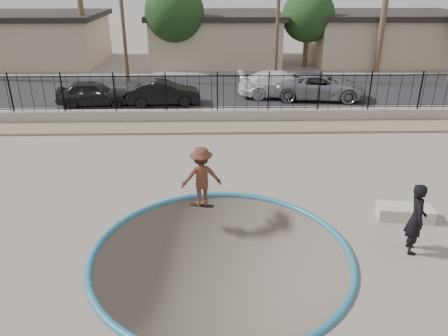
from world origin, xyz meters
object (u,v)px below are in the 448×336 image
skateboard (202,206)px  car_d (319,86)px  videographer (416,219)px  car_c (281,84)px  skater (202,180)px  concrete_ledge (405,212)px  car_b (163,93)px  car_a (93,93)px

skateboard → car_d: 14.38m
videographer → car_c: 15.95m
car_c → car_d: (2.15, -0.61, 0.00)m
skater → skateboard: skater is taller
skateboard → concrete_ledge: bearing=4.2°
skateboard → car_b: (-2.42, 11.80, 0.65)m
skateboard → car_d: (6.55, 12.79, 0.72)m
skateboard → concrete_ledge: (6.17, -0.83, 0.15)m
car_c → videographer: bearing=-177.3°
car_a → skateboard: bearing=-155.9°
skater → car_d: bearing=-126.1°
car_a → car_c: size_ratio=0.78×
car_a → car_d: car_d is taller
car_d → car_b: bearing=102.3°
car_a → videographer: bearing=-144.1°
car_b → car_c: bearing=-82.0°
videographer → car_a: bearing=51.6°
videographer → car_d: size_ratio=0.37×
skater → concrete_ledge: bearing=163.4°
concrete_ledge → car_b: size_ratio=0.39×
skater → car_a: bearing=-70.8°
skateboard → car_a: size_ratio=0.19×
skater → videographer: videographer is taller
car_b → videographer: bearing=-155.7°
concrete_ledge → skateboard: bearing=172.4°
concrete_ledge → car_d: (0.38, 13.61, 0.57)m
skater → videographer: 6.19m
skater → videographer: (5.66, -2.50, 0.01)m
car_a → skater: bearing=-155.9°
concrete_ledge → car_a: bearing=134.7°
car_d → skater: bearing=158.9°
videographer → car_b: bearing=41.2°
car_c → car_d: size_ratio=0.96×
videographer → car_b: size_ratio=0.49×
concrete_ledge → car_a: (-12.48, 12.63, 0.51)m
skateboard → car_b: car_b is taller
car_a → car_b: (3.89, 0.00, -0.01)m
concrete_ledge → car_a: size_ratio=0.40×
car_b → car_c: size_ratio=0.80×
skateboard → concrete_ledge: concrete_ledge is taller
car_c → car_b: bearing=101.3°
skater → car_a: size_ratio=0.49×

